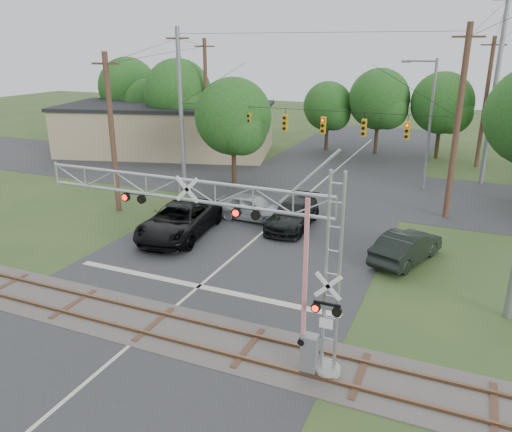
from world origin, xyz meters
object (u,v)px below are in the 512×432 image
at_px(pickup_black, 179,220).
at_px(car_dark, 293,214).
at_px(crossing_gantry, 236,239).
at_px(commercial_building, 168,128).
at_px(traffic_signal_span, 317,119).
at_px(sedan_silver, 252,207).
at_px(streetlight, 428,118).

relative_size(pickup_black, car_dark, 1.24).
distance_m(crossing_gantry, commercial_building, 35.69).
height_order(pickup_black, car_dark, pickup_black).
xyz_separation_m(traffic_signal_span, commercial_building, (-18.42, 10.25, -3.28)).
height_order(pickup_black, commercial_building, commercial_building).
bearing_deg(traffic_signal_span, sedan_silver, -114.59).
bearing_deg(car_dark, streetlight, 60.81).
height_order(car_dark, commercial_building, commercial_building).
height_order(crossing_gantry, traffic_signal_span, traffic_signal_span).
bearing_deg(car_dark, traffic_signal_span, 91.90).
relative_size(traffic_signal_span, pickup_black, 2.90).
relative_size(traffic_signal_span, streetlight, 2.06).
bearing_deg(crossing_gantry, commercial_building, 126.61).
xyz_separation_m(traffic_signal_span, streetlight, (6.41, 6.20, -0.41)).
xyz_separation_m(traffic_signal_span, car_dark, (0.35, -5.47, -4.88)).
relative_size(crossing_gantry, car_dark, 2.07).
relative_size(crossing_gantry, sedan_silver, 2.39).
bearing_deg(traffic_signal_span, pickup_black, -118.33).
relative_size(crossing_gantry, pickup_black, 1.67).
xyz_separation_m(crossing_gantry, sedan_silver, (-5.22, 13.13, -3.52)).
relative_size(sedan_silver, streetlight, 0.50).
bearing_deg(pickup_black, traffic_signal_span, 54.54).
relative_size(pickup_black, commercial_building, 0.30).
relative_size(traffic_signal_span, sedan_silver, 4.14).
bearing_deg(car_dark, pickup_black, -145.94).
xyz_separation_m(car_dark, commercial_building, (-18.77, 15.73, 1.60)).
relative_size(crossing_gantry, streetlight, 1.19).
bearing_deg(streetlight, traffic_signal_span, -135.96).
distance_m(pickup_black, streetlight, 19.81).
bearing_deg(car_dark, crossing_gantry, -80.82).
height_order(traffic_signal_span, commercial_building, traffic_signal_span).
bearing_deg(commercial_building, sedan_silver, -59.66).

